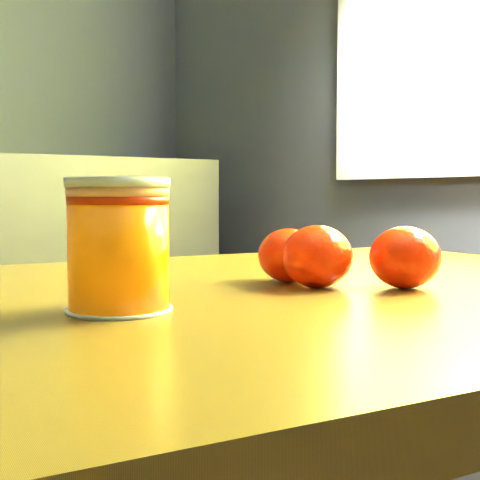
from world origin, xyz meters
TOP-DOWN VIEW (x-y plane):
  - table at (0.96, 0.07)m, footprint 1.00×0.73m
  - juice_glass at (0.81, 0.02)m, footprint 0.08×0.08m
  - orange_front at (1.02, 0.09)m, footprint 0.07×0.07m
  - orange_back at (1.09, -0.01)m, footprint 0.08×0.08m
  - orange_extra at (1.02, 0.04)m, footprint 0.07×0.07m

SIDE VIEW (x-z plane):
  - table at x=0.96m, z-range 0.27..0.98m
  - orange_front at x=1.02m, z-range 0.72..0.77m
  - orange_back at x=1.09m, z-range 0.72..0.77m
  - orange_extra at x=1.02m, z-range 0.72..0.77m
  - juice_glass at x=0.81m, z-range 0.72..0.81m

